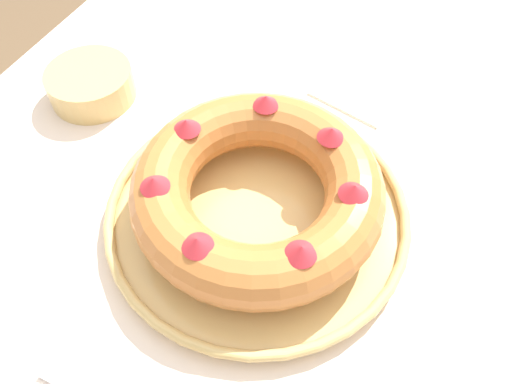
{
  "coord_description": "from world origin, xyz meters",
  "views": [
    {
      "loc": [
        -0.3,
        -0.11,
        1.26
      ],
      "look_at": [
        -0.0,
        0.03,
        0.82
      ],
      "focal_mm": 35.0,
      "sensor_mm": 36.0,
      "label": 1
    }
  ],
  "objects_px": {
    "side_bowl": "(91,84)",
    "bundt_cake": "(256,192)",
    "serving_dish": "(256,215)",
    "napkin": "(370,79)"
  },
  "relations": [
    {
      "from": "bundt_cake",
      "to": "napkin",
      "type": "height_order",
      "value": "bundt_cake"
    },
    {
      "from": "serving_dish",
      "to": "bundt_cake",
      "type": "bearing_deg",
      "value": 179.86
    },
    {
      "from": "serving_dish",
      "to": "side_bowl",
      "type": "bearing_deg",
      "value": 72.35
    },
    {
      "from": "serving_dish",
      "to": "bundt_cake",
      "type": "distance_m",
      "value": 0.05
    },
    {
      "from": "bundt_cake",
      "to": "serving_dish",
      "type": "bearing_deg",
      "value": -0.14
    },
    {
      "from": "serving_dish",
      "to": "bundt_cake",
      "type": "xyz_separation_m",
      "value": [
        -0.0,
        0.0,
        0.05
      ]
    },
    {
      "from": "serving_dish",
      "to": "side_bowl",
      "type": "xyz_separation_m",
      "value": [
        0.1,
        0.3,
        0.01
      ]
    },
    {
      "from": "bundt_cake",
      "to": "napkin",
      "type": "distance_m",
      "value": 0.31
    },
    {
      "from": "serving_dish",
      "to": "side_bowl",
      "type": "distance_m",
      "value": 0.32
    },
    {
      "from": "side_bowl",
      "to": "bundt_cake",
      "type": "bearing_deg",
      "value": -107.65
    }
  ]
}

